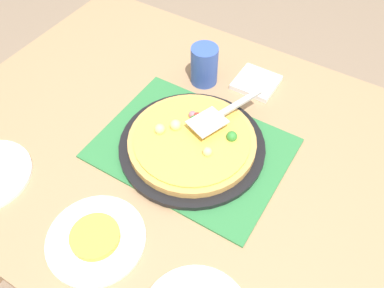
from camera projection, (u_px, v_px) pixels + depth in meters
ground_plane at (192, 264)px, 1.63m from camera, size 8.00×8.00×0.00m
dining_table at (192, 173)px, 1.14m from camera, size 1.40×1.00×0.75m
placemat at (192, 148)px, 1.05m from camera, size 0.48×0.36×0.01m
pizza_pan at (192, 146)px, 1.04m from camera, size 0.38×0.38×0.01m
pizza at (192, 140)px, 1.03m from camera, size 0.33×0.33×0.05m
plate_near_left at (96, 239)px, 0.88m from camera, size 0.22×0.22×0.01m
served_slice_left at (95, 237)px, 0.87m from camera, size 0.11×0.11×0.02m
cup_near at (204, 65)px, 1.18m from camera, size 0.08×0.08×0.12m
pizza_server at (222, 114)px, 1.04m from camera, size 0.12×0.23×0.01m
napkin_stack at (256, 82)px, 1.21m from camera, size 0.12×0.12×0.02m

